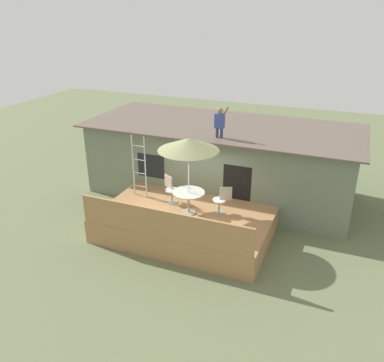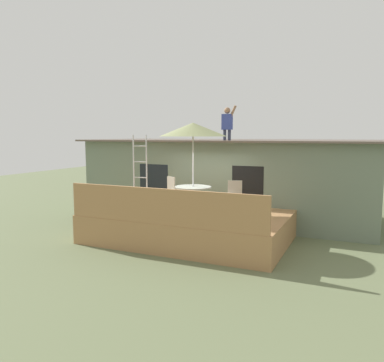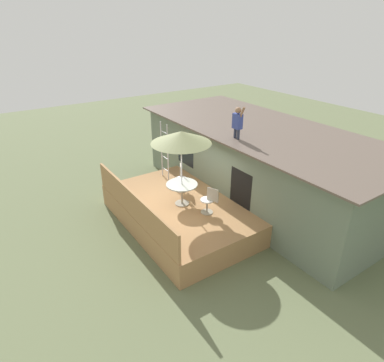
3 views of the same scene
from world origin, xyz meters
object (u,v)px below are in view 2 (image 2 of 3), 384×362
Objects in this scene: person_figure at (227,121)px; patio_chair_right at (230,197)px; patio_table at (193,192)px; patio_chair_left at (173,192)px; patio_umbrella at (193,130)px; step_ladder at (140,170)px.

patio_chair_right is (0.65, -1.58, -2.18)m from person_figure.
patio_chair_left is (-0.89, 0.52, -0.13)m from patio_table.
patio_chair_left is 1.00× the size of patio_chair_right.
patio_table is at bearing 0.00° from patio_chair_right.
patio_table is at bearing -99.43° from person_figure.
patio_table is 2.87m from person_figure.
patio_table is at bearing 0.00° from patio_chair_left.
person_figure reaches higher than patio_umbrella.
patio_chair_right is (0.98, 0.40, -1.89)m from patio_umbrella.
patio_chair_left is (-1.22, -1.46, -2.18)m from person_figure.
step_ladder is 2.39× the size of patio_chair_right.
step_ladder is at bearing 165.06° from patio_umbrella.
person_figure is at bearing 30.29° from step_ladder.
patio_table is 0.47× the size of step_ladder.
patio_chair_left is at bearing -2.06° from step_ladder.
patio_chair_right is at bearing 21.95° from patio_umbrella.
patio_umbrella is at bearing 0.00° from patio_chair_left.
step_ladder is (-2.10, 0.56, 0.51)m from patio_table.
step_ladder is 1.98× the size of person_figure.
person_figure reaches higher than step_ladder.
patio_chair_right is at bearing -67.51° from person_figure.
patio_chair_left and patio_chair_right have the same top height.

